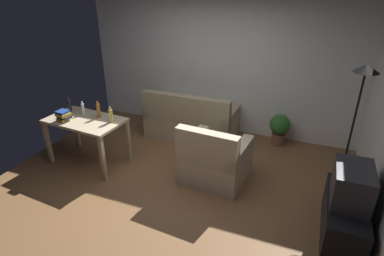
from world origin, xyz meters
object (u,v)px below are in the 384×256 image
(armchair, at_px, (214,161))
(tv_stand, at_px, (344,218))
(potted_plant, at_px, (279,128))
(bottle_clear, at_px, (83,109))
(bottle_squat, at_px, (111,116))
(desk, at_px, (86,126))
(bottle_dark, at_px, (69,105))
(couch, at_px, (191,122))
(tv, at_px, (352,185))
(book_stack, at_px, (63,116))
(bottle_amber, at_px, (98,110))
(torchiere_lamp, at_px, (360,95))

(armchair, bearing_deg, tv_stand, 168.02)
(tv_stand, xyz_separation_m, potted_plant, (-1.02, 2.01, 0.09))
(potted_plant, xyz_separation_m, bottle_clear, (-2.94, -1.58, 0.52))
(potted_plant, distance_m, bottle_squat, 2.93)
(desk, height_order, armchair, armchair)
(desk, height_order, bottle_dark, bottle_dark)
(couch, relative_size, tv, 2.71)
(bottle_clear, bearing_deg, couch, 42.83)
(desk, xyz_separation_m, bottle_clear, (-0.15, 0.16, 0.20))
(book_stack, bearing_deg, armchair, 10.06)
(armchair, xyz_separation_m, bottle_amber, (-1.88, -0.11, 0.56))
(torchiere_lamp, relative_size, book_stack, 8.09)
(bottle_dark, bearing_deg, couch, 37.39)
(torchiere_lamp, distance_m, bottle_dark, 4.32)
(torchiere_lamp, bearing_deg, bottle_clear, -171.39)
(tv_stand, distance_m, bottle_dark, 4.31)
(tv, distance_m, book_stack, 4.09)
(bottle_amber, relative_size, book_stack, 1.21)
(tv_stand, bearing_deg, torchiere_lamp, 0.00)
(bottle_dark, bearing_deg, bottle_squat, -7.01)
(bottle_dark, distance_m, bottle_amber, 0.59)
(torchiere_lamp, bearing_deg, bottle_squat, -168.30)
(bottle_dark, bearing_deg, desk, -22.12)
(desk, height_order, bottle_clear, bottle_clear)
(bottle_dark, xyz_separation_m, bottle_amber, (0.59, -0.03, 0.01))
(bottle_amber, relative_size, bottle_squat, 1.11)
(tv_stand, height_order, armchair, armchair)
(torchiere_lamp, xyz_separation_m, bottle_clear, (-3.96, -0.60, -0.56))
(tv_stand, bearing_deg, bottle_amber, 83.49)
(potted_plant, bearing_deg, bottle_squat, -144.46)
(desk, bearing_deg, book_stack, -144.49)
(armchair, bearing_deg, bottle_squat, 11.30)
(potted_plant, relative_size, armchair, 0.59)
(tv_stand, distance_m, book_stack, 4.13)
(bottle_dark, bearing_deg, book_stack, -64.46)
(couch, distance_m, desk, 1.91)
(tv_stand, height_order, bottle_amber, bottle_amber)
(tv, height_order, bottle_squat, bottle_squat)
(desk, height_order, bottle_squat, bottle_squat)
(tv, height_order, torchiere_lamp, torchiere_lamp)
(tv_stand, bearing_deg, bottle_squat, 84.25)
(bottle_dark, distance_m, book_stack, 0.37)
(bottle_squat, bearing_deg, book_stack, -162.66)
(bottle_clear, distance_m, bottle_squat, 0.60)
(couch, distance_m, bottle_amber, 1.76)
(couch, distance_m, armchair, 1.44)
(torchiere_lamp, relative_size, bottle_dark, 7.37)
(bottle_squat, bearing_deg, tv_stand, -5.75)
(bottle_squat, bearing_deg, torchiere_lamp, 11.70)
(torchiere_lamp, height_order, bottle_dark, torchiere_lamp)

